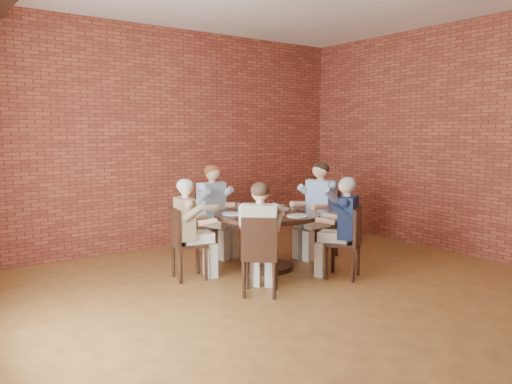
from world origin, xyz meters
TOP-DOWN VIEW (x-y plane):
  - floor at (0.00, 0.00)m, footprint 7.00×7.00m
  - wall_back at (0.00, 3.50)m, footprint 7.00×0.00m
  - wall_right at (3.25, 0.00)m, footprint 0.00×7.00m
  - dining_table at (0.42, 1.48)m, footprint 1.39×1.39m
  - chair_a at (1.53, 1.61)m, footprint 0.49×0.49m
  - diner_a at (1.44, 1.60)m, footprint 0.74×0.62m
  - chair_b at (0.22, 2.59)m, footprint 0.49×0.49m
  - diner_b at (0.24, 2.51)m, footprint 0.62×0.72m
  - chair_c at (-0.69, 1.71)m, footprint 0.45×0.45m
  - diner_c at (-0.62, 1.69)m, footprint 0.66×0.58m
  - chair_d at (-0.32, 0.64)m, footprint 0.55×0.55m
  - diner_d at (-0.27, 0.70)m, footprint 0.75×0.76m
  - chair_e at (0.98, 0.55)m, footprint 0.53×0.53m
  - diner_e at (0.94, 0.62)m, footprint 0.72×0.75m
  - plate_a at (0.76, 1.64)m, footprint 0.26×0.26m
  - plate_b at (0.55, 1.97)m, footprint 0.26×0.26m
  - plate_c at (-0.01, 1.66)m, footprint 0.26×0.26m
  - plate_d at (0.56, 1.05)m, footprint 0.26×0.26m
  - glass_a at (0.65, 1.59)m, footprint 0.07×0.07m
  - glass_b at (0.57, 1.72)m, footprint 0.07×0.07m
  - glass_c at (0.13, 1.73)m, footprint 0.07×0.07m
  - glass_d at (0.32, 1.54)m, footprint 0.07×0.07m
  - glass_e at (0.18, 1.41)m, footprint 0.07×0.07m
  - glass_f at (0.29, 1.16)m, footprint 0.07×0.07m
  - glass_g at (0.45, 1.22)m, footprint 0.07×0.07m
  - smartphone at (0.89, 1.35)m, footprint 0.10×0.15m

SIDE VIEW (x-z plane):
  - floor at x=0.00m, z-range 0.00..0.00m
  - chair_c at x=-0.69m, z-range 0.04..0.93m
  - chair_e at x=0.98m, z-range 0.04..0.93m
  - chair_d at x=-0.32m, z-range 0.04..0.94m
  - chair_b at x=0.22m, z-range 0.04..0.97m
  - chair_a at x=1.53m, z-range 0.04..1.00m
  - dining_table at x=0.42m, z-range 0.15..0.90m
  - diner_c at x=-0.62m, z-range 0.00..1.24m
  - diner_e at x=0.94m, z-range 0.00..1.25m
  - diner_d at x=-0.27m, z-range 0.00..1.25m
  - diner_b at x=0.24m, z-range 0.00..1.32m
  - diner_a at x=1.44m, z-range 0.00..1.37m
  - smartphone at x=0.89m, z-range 0.75..0.76m
  - plate_a at x=0.76m, z-range 0.75..0.76m
  - plate_b at x=0.55m, z-range 0.75..0.76m
  - plate_c at x=-0.01m, z-range 0.75..0.76m
  - plate_d at x=0.56m, z-range 0.75..0.76m
  - glass_a at x=0.65m, z-range 0.75..0.89m
  - glass_b at x=0.57m, z-range 0.75..0.89m
  - glass_c at x=0.13m, z-range 0.75..0.89m
  - glass_d at x=0.32m, z-range 0.75..0.89m
  - glass_e at x=0.18m, z-range 0.75..0.89m
  - glass_f at x=0.29m, z-range 0.75..0.89m
  - glass_g at x=0.45m, z-range 0.75..0.89m
  - wall_back at x=0.00m, z-range -1.80..5.20m
  - wall_right at x=3.25m, z-range -1.80..5.20m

